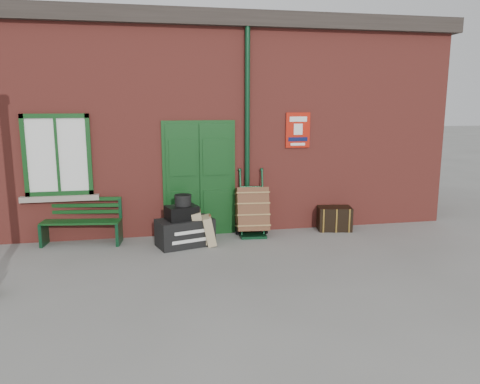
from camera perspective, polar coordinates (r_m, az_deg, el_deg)
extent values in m
plane|color=gray|center=(8.09, -1.53, -7.85)|extent=(80.00, 80.00, 0.00)
cube|color=#94382F|center=(11.15, -4.71, 7.75)|extent=(10.00, 4.00, 4.00)
cube|color=#38302B|center=(11.24, -4.88, 18.76)|extent=(10.30, 4.30, 0.30)
cube|color=#103C15|center=(9.19, -4.98, 1.45)|extent=(1.42, 0.12, 2.32)
cube|color=white|center=(9.19, -21.39, 4.21)|extent=(1.20, 0.08, 1.50)
cylinder|color=#0D341C|center=(9.21, 0.89, 7.14)|extent=(0.10, 0.10, 4.00)
cube|color=red|center=(9.53, 7.06, 7.49)|extent=(0.50, 0.03, 0.70)
cube|color=#103C15|center=(9.13, -18.81, -3.47)|extent=(1.47, 0.58, 0.04)
cube|color=#103C15|center=(9.27, -18.57, -1.55)|extent=(1.42, 0.24, 0.38)
cube|color=#0D341C|center=(9.39, -22.77, -4.70)|extent=(0.12, 0.43, 0.43)
cube|color=#0D341C|center=(9.02, -14.52, -4.80)|extent=(0.12, 0.43, 0.43)
cube|color=black|center=(8.68, -6.72, -4.90)|extent=(1.11, 0.81, 0.50)
cube|color=black|center=(8.58, -7.11, -2.51)|extent=(0.64, 0.54, 0.25)
cylinder|color=black|center=(8.57, -6.96, -0.99)|extent=(0.37, 0.37, 0.20)
cube|color=tan|center=(8.73, -5.06, -4.29)|extent=(0.31, 0.46, 0.64)
cube|color=tan|center=(8.67, -3.80, -4.69)|extent=(0.28, 0.41, 0.55)
cube|color=#0D341C|center=(9.22, 1.60, -5.34)|extent=(0.53, 0.40, 0.05)
cylinder|color=#0D341C|center=(9.21, 0.11, -1.34)|extent=(0.07, 0.35, 1.27)
cylinder|color=#0D341C|center=(9.27, 2.81, -1.27)|extent=(0.07, 0.35, 1.27)
cylinder|color=black|center=(9.35, -0.33, -4.50)|extent=(0.07, 0.24, 0.24)
cylinder|color=black|center=(9.43, 3.18, -4.38)|extent=(0.07, 0.24, 0.24)
cube|color=brown|center=(9.25, 1.48, -2.12)|extent=(0.67, 0.72, 0.94)
cube|color=black|center=(9.86, 11.42, -3.17)|extent=(0.74, 0.56, 0.49)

